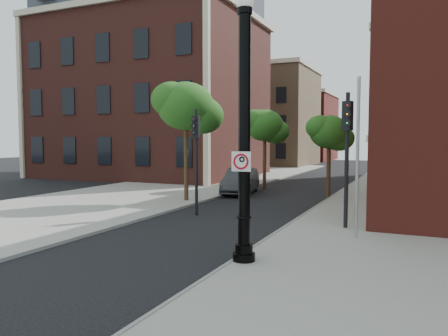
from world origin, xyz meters
The scene contains 16 objects.
ground centered at (0.00, 0.00, 0.00)m, with size 120.00×120.00×0.00m, color black.
sidewalk_right centered at (6.00, 10.00, 0.06)m, with size 8.00×60.00×0.12m, color gray.
sidewalk_left centered at (-9.00, 18.00, 0.06)m, with size 10.00×50.00×0.12m, color gray.
curb_edge centered at (2.05, 10.00, 0.07)m, with size 0.10×60.00×0.14m, color gray.
victorian_building centered at (-16.00, 23.97, 8.74)m, with size 18.60×14.60×17.95m.
bg_building_tan_a centered at (-12.00, 44.00, 6.00)m, with size 12.00×12.00×12.00m, color #876A4A.
bg_building_red centered at (-12.00, 58.00, 5.00)m, with size 12.00×12.00×10.00m, color maroon.
lamppost centered at (2.35, 0.65, 3.42)m, with size 0.63×0.63×7.41m.
no_parking_sign centered at (2.34, 0.46, 2.90)m, with size 0.54×0.09×0.54m.
parked_car centered at (-3.55, 14.87, 0.79)m, with size 1.68×4.81×1.58m, color #2E2E33.
traffic_signal_left centered at (-2.53, 7.01, 3.24)m, with size 0.35×0.41×4.81m.
traffic_signal_right centered at (4.22, 6.39, 3.52)m, with size 0.40×0.46×5.22m.
utility_pole centered at (4.80, 4.84, 2.79)m, with size 0.11×0.11×5.58m, color #999999.
street_tree_a centered at (-4.85, 10.33, 5.16)m, with size 3.63×3.28×6.53m.
street_tree_b centered at (-3.02, 18.02, 4.30)m, with size 3.02×2.73×5.45m.
street_tree_c centered at (1.90, 15.12, 3.80)m, with size 2.68×2.42×4.82m.
Camera 1 is at (6.77, -10.45, 3.54)m, focal length 35.00 mm.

